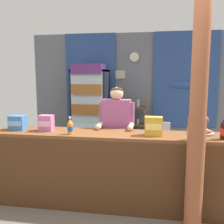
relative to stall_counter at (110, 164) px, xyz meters
name	(u,v)px	position (x,y,z in m)	size (l,w,h in m)	color
ground_plane	(122,183)	(0.06, 0.81, -0.61)	(7.93, 7.93, 0.00)	#665B51
back_wall_curtained	(133,91)	(0.09, 2.69, 0.77)	(4.61, 0.22, 2.68)	slate
stall_counter	(110,164)	(0.00, 0.00, 0.00)	(3.20, 0.54, 0.99)	brown
timber_post	(197,122)	(1.00, -0.33, 0.64)	(0.21, 0.19, 2.61)	#995133
drink_fridge	(90,107)	(-0.77, 2.08, 0.47)	(0.73, 0.68, 1.97)	black
bottle_shelf_rack	(135,126)	(0.17, 2.31, 0.05)	(0.48, 0.28, 1.25)	brown
plastic_lawn_chair	(159,139)	(0.67, 1.84, -0.11)	(0.44, 0.44, 0.86)	silver
shopkeeper	(117,126)	(0.01, 0.53, 0.39)	(0.52, 0.42, 1.57)	#28282D
soda_bottle_orange_soda	(70,127)	(-0.50, -0.04, 0.48)	(0.07, 0.07, 0.23)	orange
soda_bottle_lime_soda	(190,131)	(0.96, -0.09, 0.49)	(0.06, 0.06, 0.24)	#75C64C
snack_box_biscuit	(18,123)	(-1.31, 0.11, 0.49)	(0.21, 0.15, 0.20)	#3D75B7
snack_box_wafer	(46,123)	(-0.89, 0.11, 0.49)	(0.18, 0.14, 0.21)	#B76699
snack_box_choco_powder	(153,126)	(0.54, 0.06, 0.51)	(0.22, 0.12, 0.24)	gold
pastry_tray	(200,132)	(1.15, 0.26, 0.41)	(0.34, 0.34, 0.07)	#BCBCC1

